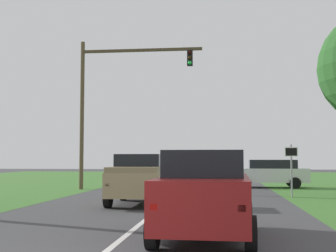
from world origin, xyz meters
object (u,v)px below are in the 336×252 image
(traffic_light, at_px, (110,92))
(keep_moving_sign, at_px, (291,163))
(red_suv_near, at_px, (206,192))
(pickup_truck_lead, at_px, (140,179))
(crossing_suv_far, at_px, (270,173))

(traffic_light, height_order, keep_moving_sign, traffic_light)
(red_suv_near, height_order, traffic_light, traffic_light)
(pickup_truck_lead, height_order, keep_moving_sign, keep_moving_sign)
(crossing_suv_far, bearing_deg, red_suv_near, -100.11)
(pickup_truck_lead, bearing_deg, traffic_light, 111.46)
(red_suv_near, distance_m, traffic_light, 17.72)
(red_suv_near, bearing_deg, pickup_truck_lead, 110.71)
(pickup_truck_lead, relative_size, traffic_light, 0.55)
(keep_moving_sign, relative_size, crossing_suv_far, 0.51)
(red_suv_near, xyz_separation_m, keep_moving_sign, (3.63, 11.56, 0.54))
(keep_moving_sign, bearing_deg, pickup_truck_lead, -148.16)
(red_suv_near, distance_m, keep_moving_sign, 12.13)
(red_suv_near, bearing_deg, crossing_suv_far, 79.89)
(traffic_light, bearing_deg, keep_moving_sign, -24.12)
(crossing_suv_far, bearing_deg, traffic_light, -162.98)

